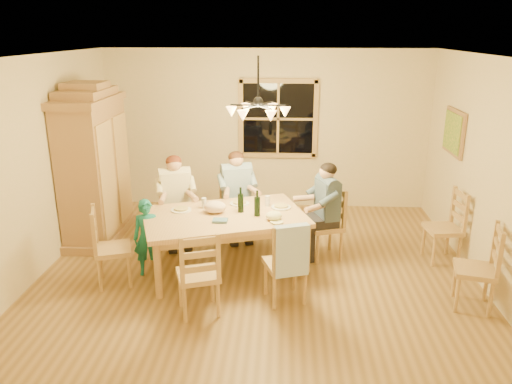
# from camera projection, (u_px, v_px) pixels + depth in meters

# --- Properties ---
(floor) EXTENTS (5.50, 5.50, 0.00)m
(floor) POSITION_uv_depth(u_px,v_px,m) (258.00, 267.00, 6.57)
(floor) COLOR brown
(floor) RESTS_ON ground
(ceiling) EXTENTS (5.50, 5.00, 0.02)m
(ceiling) POSITION_uv_depth(u_px,v_px,m) (258.00, 55.00, 5.73)
(ceiling) COLOR white
(ceiling) RESTS_ON wall_back
(wall_back) EXTENTS (5.50, 0.02, 2.70)m
(wall_back) POSITION_uv_depth(u_px,v_px,m) (266.00, 130.00, 8.53)
(wall_back) COLOR beige
(wall_back) RESTS_ON floor
(wall_left) EXTENTS (0.02, 5.00, 2.70)m
(wall_left) POSITION_uv_depth(u_px,v_px,m) (41.00, 165.00, 6.31)
(wall_left) COLOR beige
(wall_left) RESTS_ON floor
(wall_right) EXTENTS (0.02, 5.00, 2.70)m
(wall_right) POSITION_uv_depth(u_px,v_px,m) (486.00, 172.00, 6.00)
(wall_right) COLOR beige
(wall_right) RESTS_ON floor
(window) EXTENTS (1.30, 0.06, 1.30)m
(window) POSITION_uv_depth(u_px,v_px,m) (278.00, 119.00, 8.42)
(window) COLOR black
(window) RESTS_ON wall_back
(painting) EXTENTS (0.06, 0.78, 0.64)m
(painting) POSITION_uv_depth(u_px,v_px,m) (454.00, 132.00, 7.06)
(painting) COLOR #986941
(painting) RESTS_ON wall_right
(chandelier) EXTENTS (0.77, 0.68, 0.71)m
(chandelier) POSITION_uv_depth(u_px,v_px,m) (258.00, 110.00, 5.93)
(chandelier) COLOR black
(chandelier) RESTS_ON ceiling
(armoire) EXTENTS (0.66, 1.40, 2.30)m
(armoire) POSITION_uv_depth(u_px,v_px,m) (95.00, 169.00, 7.22)
(armoire) COLOR #986941
(armoire) RESTS_ON floor
(dining_table) EXTENTS (2.28, 1.80, 0.76)m
(dining_table) POSITION_uv_depth(u_px,v_px,m) (224.00, 222.00, 6.32)
(dining_table) COLOR tan
(dining_table) RESTS_ON floor
(chair_far_left) EXTENTS (0.55, 0.54, 0.99)m
(chair_far_left) POSITION_uv_depth(u_px,v_px,m) (177.00, 225.00, 7.17)
(chair_far_left) COLOR #A67E49
(chair_far_left) RESTS_ON floor
(chair_far_right) EXTENTS (0.55, 0.54, 0.99)m
(chair_far_right) POSITION_uv_depth(u_px,v_px,m) (237.00, 219.00, 7.40)
(chair_far_right) COLOR #A67E49
(chair_far_right) RESTS_ON floor
(chair_near_left) EXTENTS (0.55, 0.54, 0.99)m
(chair_near_left) POSITION_uv_depth(u_px,v_px,m) (199.00, 287.00, 5.45)
(chair_near_left) COLOR #A67E49
(chair_near_left) RESTS_ON floor
(chair_near_right) EXTENTS (0.55, 0.54, 0.99)m
(chair_near_right) POSITION_uv_depth(u_px,v_px,m) (285.00, 276.00, 5.70)
(chair_near_right) COLOR #A67E49
(chair_near_right) RESTS_ON floor
(chair_end_left) EXTENTS (0.54, 0.55, 0.99)m
(chair_end_left) POSITION_uv_depth(u_px,v_px,m) (114.00, 260.00, 6.08)
(chair_end_left) COLOR #A67E49
(chair_end_left) RESTS_ON floor
(chair_end_right) EXTENTS (0.54, 0.55, 0.99)m
(chair_end_right) POSITION_uv_depth(u_px,v_px,m) (324.00, 236.00, 6.79)
(chair_end_right) COLOR #A67E49
(chair_end_right) RESTS_ON floor
(adult_woman) EXTENTS (0.50, 0.52, 0.87)m
(adult_woman) POSITION_uv_depth(u_px,v_px,m) (175.00, 190.00, 7.00)
(adult_woman) COLOR beige
(adult_woman) RESTS_ON floor
(adult_plaid_man) EXTENTS (0.50, 0.52, 0.87)m
(adult_plaid_man) POSITION_uv_depth(u_px,v_px,m) (237.00, 185.00, 7.23)
(adult_plaid_man) COLOR #325C8A
(adult_plaid_man) RESTS_ON floor
(adult_slate_man) EXTENTS (0.52, 0.50, 0.87)m
(adult_slate_man) POSITION_uv_depth(u_px,v_px,m) (326.00, 199.00, 6.62)
(adult_slate_man) COLOR #415369
(adult_slate_man) RESTS_ON floor
(towel) EXTENTS (0.39, 0.22, 0.58)m
(towel) POSITION_uv_depth(u_px,v_px,m) (291.00, 251.00, 5.41)
(towel) COLOR #B0C7EE
(towel) RESTS_ON chair_near_right
(wine_bottle_a) EXTENTS (0.08, 0.08, 0.33)m
(wine_bottle_a) POSITION_uv_depth(u_px,v_px,m) (241.00, 200.00, 6.33)
(wine_bottle_a) COLOR black
(wine_bottle_a) RESTS_ON dining_table
(wine_bottle_b) EXTENTS (0.08, 0.08, 0.33)m
(wine_bottle_b) POSITION_uv_depth(u_px,v_px,m) (257.00, 203.00, 6.21)
(wine_bottle_b) COLOR black
(wine_bottle_b) RESTS_ON dining_table
(plate_woman) EXTENTS (0.26, 0.26, 0.02)m
(plate_woman) POSITION_uv_depth(u_px,v_px,m) (181.00, 210.00, 6.42)
(plate_woman) COLOR white
(plate_woman) RESTS_ON dining_table
(plate_plaid) EXTENTS (0.26, 0.26, 0.02)m
(plate_plaid) POSITION_uv_depth(u_px,v_px,m) (239.00, 204.00, 6.67)
(plate_plaid) COLOR white
(plate_plaid) RESTS_ON dining_table
(plate_slate) EXTENTS (0.26, 0.26, 0.02)m
(plate_slate) POSITION_uv_depth(u_px,v_px,m) (281.00, 207.00, 6.53)
(plate_slate) COLOR white
(plate_slate) RESTS_ON dining_table
(wine_glass_a) EXTENTS (0.06, 0.06, 0.14)m
(wine_glass_a) POSITION_uv_depth(u_px,v_px,m) (204.00, 203.00, 6.50)
(wine_glass_a) COLOR silver
(wine_glass_a) RESTS_ON dining_table
(wine_glass_b) EXTENTS (0.06, 0.06, 0.14)m
(wine_glass_b) POSITION_uv_depth(u_px,v_px,m) (268.00, 201.00, 6.58)
(wine_glass_b) COLOR silver
(wine_glass_b) RESTS_ON dining_table
(cap) EXTENTS (0.20, 0.20, 0.11)m
(cap) POSITION_uv_depth(u_px,v_px,m) (274.00, 216.00, 6.10)
(cap) COLOR beige
(cap) RESTS_ON dining_table
(napkin) EXTENTS (0.22, 0.19, 0.03)m
(napkin) POSITION_uv_depth(u_px,v_px,m) (220.00, 221.00, 6.06)
(napkin) COLOR slate
(napkin) RESTS_ON dining_table
(cloth_bundle) EXTENTS (0.28, 0.22, 0.15)m
(cloth_bundle) POSITION_uv_depth(u_px,v_px,m) (215.00, 207.00, 6.34)
(cloth_bundle) COLOR beige
(cloth_bundle) RESTS_ON dining_table
(child) EXTENTS (0.41, 0.31, 0.99)m
(child) POSITION_uv_depth(u_px,v_px,m) (148.00, 238.00, 6.26)
(child) COLOR #197270
(child) RESTS_ON floor
(chair_spare_front) EXTENTS (0.51, 0.52, 0.99)m
(chair_spare_front) POSITION_uv_depth(u_px,v_px,m) (473.00, 282.00, 5.56)
(chair_spare_front) COLOR #A67E49
(chair_spare_front) RESTS_ON floor
(chair_spare_back) EXTENTS (0.47, 0.49, 0.99)m
(chair_spare_back) POSITION_uv_depth(u_px,v_px,m) (442.00, 239.00, 6.69)
(chair_spare_back) COLOR #A67E49
(chair_spare_back) RESTS_ON floor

